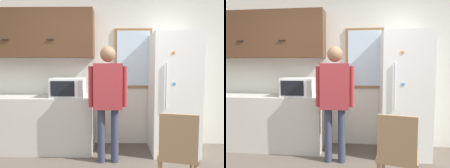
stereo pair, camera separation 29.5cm
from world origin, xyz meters
The scene contains 8 objects.
back_wall centered at (0.00, 2.05, 1.35)m, with size 6.00×0.06×2.70m.
counter centered at (-1.15, 1.70, 0.45)m, with size 2.09×0.64×0.90m.
upper_cabinets centered at (-1.15, 1.86, 1.94)m, with size 2.09×0.34×0.79m.
microwave centered at (-0.51, 1.65, 1.05)m, with size 0.53×0.39×0.30m.
person centered at (0.15, 1.25, 1.02)m, with size 0.56×0.23×1.67m.
refrigerator centered at (1.19, 1.67, 0.96)m, with size 0.72×0.72×1.91m.
chair centered at (0.90, 0.37, 0.52)m, with size 0.49×0.49×0.93m.
window centered at (0.57, 2.01, 1.53)m, with size 0.65×0.05×1.03m.
Camera 2 is at (0.55, -1.82, 1.40)m, focal length 35.00 mm.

